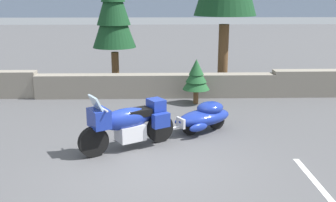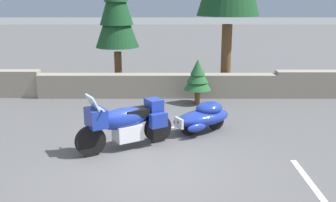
% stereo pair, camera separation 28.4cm
% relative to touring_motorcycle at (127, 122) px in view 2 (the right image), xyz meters
% --- Properties ---
extents(ground_plane, '(80.00, 80.00, 0.00)m').
position_rel_touring_motorcycle_xyz_m(ground_plane, '(0.59, -0.99, -0.62)').
color(ground_plane, '#4C4C4F').
extents(stone_guard_wall, '(24.00, 0.56, 0.90)m').
position_rel_touring_motorcycle_xyz_m(stone_guard_wall, '(0.75, 4.67, -0.19)').
color(stone_guard_wall, gray).
rests_on(stone_guard_wall, ground).
extents(touring_motorcycle, '(2.06, 1.43, 1.33)m').
position_rel_touring_motorcycle_xyz_m(touring_motorcycle, '(0.00, 0.00, 0.00)').
color(touring_motorcycle, black).
rests_on(touring_motorcycle, ground).
extents(car_shaped_trailer, '(2.08, 1.44, 0.76)m').
position_rel_touring_motorcycle_xyz_m(car_shaped_trailer, '(1.84, 1.09, -0.21)').
color(car_shaped_trailer, black).
rests_on(car_shaped_trailer, ground).
extents(pine_tree_secondary, '(1.54, 1.54, 4.74)m').
position_rel_touring_motorcycle_xyz_m(pine_tree_secondary, '(-0.86, 5.82, 2.35)').
color(pine_tree_secondary, brown).
rests_on(pine_tree_secondary, ground).
extents(pine_sapling_near, '(0.85, 0.85, 1.43)m').
position_rel_touring_motorcycle_xyz_m(pine_sapling_near, '(1.88, 3.79, 0.27)').
color(pine_sapling_near, brown).
rests_on(pine_sapling_near, ground).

